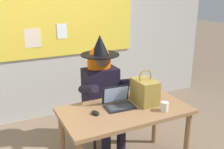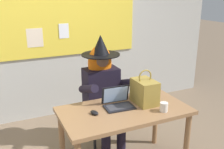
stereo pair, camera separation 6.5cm
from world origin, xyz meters
name	(u,v)px [view 1 (the left image)]	position (x,y,z in m)	size (l,w,h in m)	color
wall_back_bulletin	(57,24)	(0.00, 1.76, 1.42)	(5.34, 1.87, 2.81)	#B2B2AD
desk_main	(125,117)	(0.22, 0.08, 0.63)	(1.32, 0.71, 0.73)	#8E6642
chair_at_desk	(99,102)	(0.24, 0.79, 0.52)	(0.42, 0.42, 0.91)	#2D3347
person_costumed	(102,85)	(0.24, 0.67, 0.79)	(0.59, 0.70, 1.40)	black
laptop	(118,102)	(0.19, 0.17, 0.77)	(0.32, 0.25, 0.21)	black
computer_mouse	(95,113)	(-0.10, 0.10, 0.74)	(0.06, 0.10, 0.03)	black
handbag	(145,91)	(0.49, 0.12, 0.86)	(0.20, 0.30, 0.38)	olive
coffee_mug	(164,106)	(0.56, -0.14, 0.78)	(0.08, 0.08, 0.10)	silver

